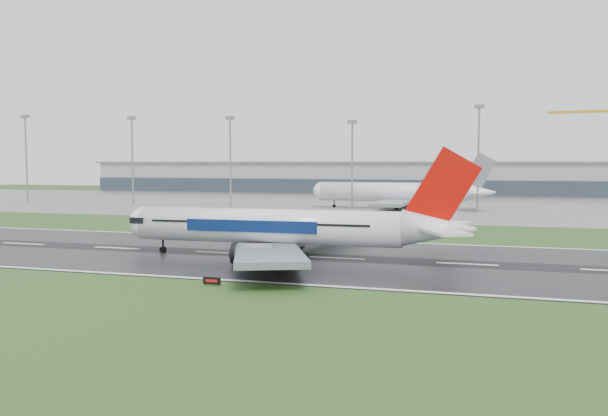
% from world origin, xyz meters
% --- Properties ---
extents(ground, '(520.00, 520.00, 0.00)m').
position_xyz_m(ground, '(0.00, 0.00, 0.00)').
color(ground, '#25471A').
rests_on(ground, ground).
extents(runway, '(400.00, 45.00, 0.10)m').
position_xyz_m(runway, '(0.00, 0.00, 0.05)').
color(runway, black).
rests_on(runway, ground).
extents(apron, '(400.00, 130.00, 0.08)m').
position_xyz_m(apron, '(0.00, 125.00, 0.04)').
color(apron, slate).
rests_on(apron, ground).
extents(terminal, '(240.00, 36.00, 15.00)m').
position_xyz_m(terminal, '(0.00, 185.00, 7.50)').
color(terminal, gray).
rests_on(terminal, ground).
extents(main_airliner, '(58.05, 55.44, 16.66)m').
position_xyz_m(main_airliner, '(33.04, -1.89, 8.43)').
color(main_airliner, white).
rests_on(main_airliner, runway).
extents(parked_airliner, '(60.66, 56.54, 17.65)m').
position_xyz_m(parked_airliner, '(34.44, 106.89, 8.91)').
color(parked_airliner, silver).
rests_on(parked_airliner, apron).
extents(runway_sign, '(2.29, 0.86, 1.04)m').
position_xyz_m(runway_sign, '(30.24, -25.11, 0.52)').
color(runway_sign, black).
rests_on(runway_sign, ground).
extents(floodmast_0, '(0.64, 0.64, 32.08)m').
position_xyz_m(floodmast_0, '(-105.71, 100.00, 16.04)').
color(floodmast_0, gray).
rests_on(floodmast_0, ground).
extents(floodmast_1, '(0.64, 0.64, 30.59)m').
position_xyz_m(floodmast_1, '(-59.71, 100.00, 15.30)').
color(floodmast_1, gray).
rests_on(floodmast_1, ground).
extents(floodmast_2, '(0.64, 0.64, 29.69)m').
position_xyz_m(floodmast_2, '(-21.60, 100.00, 14.85)').
color(floodmast_2, gray).
rests_on(floodmast_2, ground).
extents(floodmast_3, '(0.64, 0.64, 27.63)m').
position_xyz_m(floodmast_3, '(20.79, 100.00, 13.82)').
color(floodmast_3, gray).
rests_on(floodmast_3, ground).
extents(floodmast_4, '(0.64, 0.64, 31.49)m').
position_xyz_m(floodmast_4, '(59.78, 100.00, 15.75)').
color(floodmast_4, gray).
rests_on(floodmast_4, ground).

